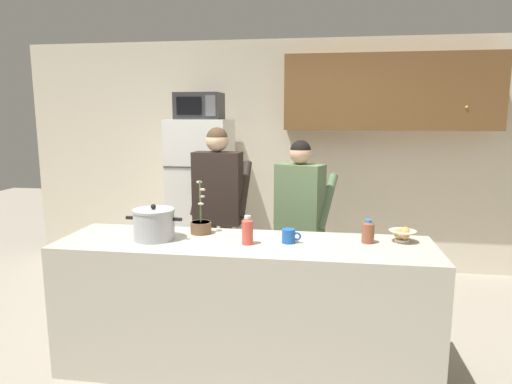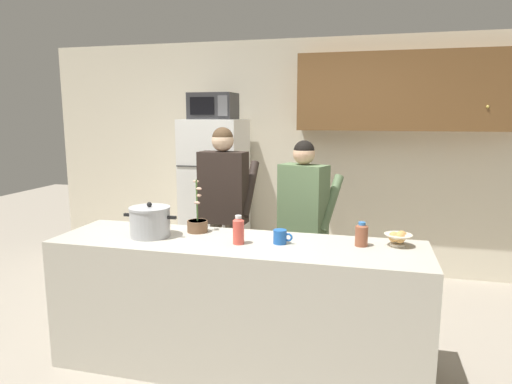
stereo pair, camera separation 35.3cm
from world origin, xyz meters
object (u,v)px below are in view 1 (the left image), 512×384
person_near_pot (218,198)px  bottle_mid_counter (247,230)px  cooking_pot (154,224)px  bread_bowl (403,235)px  bottle_near_edge (368,231)px  coffee_mug (289,236)px  microwave (199,106)px  potted_orchid (201,225)px  person_by_sink (300,210)px  refrigerator (202,198)px

person_near_pot → bottle_mid_counter: person_near_pot is taller
cooking_pot → bread_bowl: bearing=6.1°
bottle_near_edge → bottle_mid_counter: 0.81m
coffee_mug → microwave: bearing=121.5°
person_near_pot → bottle_mid_counter: size_ratio=8.56×
potted_orchid → coffee_mug: bearing=-13.1°
coffee_mug → potted_orchid: 0.67m
bread_bowl → bottle_mid_counter: size_ratio=0.94×
coffee_mug → bottle_near_edge: size_ratio=0.81×
person_near_pot → bottle_near_edge: size_ratio=10.33×
person_by_sink → bottle_mid_counter: size_ratio=8.04×
microwave → refrigerator: bearing=90.1°
person_by_sink → potted_orchid: bearing=-134.1°
person_near_pot → potted_orchid: person_near_pot is taller
person_by_sink → bottle_mid_counter: bearing=-108.0°
person_near_pot → coffee_mug: person_near_pot is taller
refrigerator → coffee_mug: bearing=-58.8°
microwave → cooking_pot: size_ratio=1.20×
microwave → bread_bowl: microwave is taller
coffee_mug → bread_bowl: (0.76, 0.13, 0.00)m
coffee_mug → bread_bowl: 0.77m
cooking_pot → bottle_mid_counter: size_ratio=2.05×
refrigerator → potted_orchid: refrigerator is taller
person_by_sink → cooking_pot: (-0.96, -0.90, 0.06)m
person_by_sink → cooking_pot: size_ratio=3.92×
refrigerator → cooking_pot: bearing=-84.6°
person_near_pot → person_by_sink: person_near_pot is taller
bread_bowl → cooking_pot: bearing=-173.9°
refrigerator → bottle_mid_counter: bearing=-66.3°
microwave → coffee_mug: bearing=-58.5°
person_by_sink → coffee_mug: 0.85m
person_near_pot → person_by_sink: size_ratio=1.06×
bottle_near_edge → refrigerator: bearing=133.0°
cooking_pot → microwave: bearing=95.4°
person_near_pot → coffee_mug: bearing=-52.7°
cooking_pot → coffee_mug: size_ratio=3.05×
potted_orchid → bottle_mid_counter: bearing=-30.4°
cooking_pot → bottle_near_edge: 1.46m
microwave → person_by_sink: 1.73m
cooking_pot → bottle_mid_counter: (0.66, -0.02, -0.01)m
person_near_pot → potted_orchid: 0.78m
person_by_sink → bread_bowl: person_by_sink is taller
coffee_mug → potted_orchid: (-0.65, 0.15, 0.01)m
microwave → bottle_mid_counter: (0.83, -1.88, -0.85)m
cooking_pot → bread_bowl: cooking_pot is taller
person_by_sink → microwave: bearing=140.0°
cooking_pot → coffee_mug: bearing=3.0°
bread_bowl → refrigerator: bearing=137.7°
bottle_near_edge → person_by_sink: bearing=122.6°
bottle_mid_counter → potted_orchid: potted_orchid is taller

